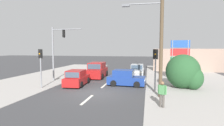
{
  "coord_description": "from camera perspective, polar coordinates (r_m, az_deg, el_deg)",
  "views": [
    {
      "loc": [
        4.18,
        -13.46,
        3.59
      ],
      "look_at": [
        0.55,
        4.0,
        2.14
      ],
      "focal_mm": 28.0,
      "sensor_mm": 36.0,
      "label": 1
    }
  ],
  "objects": [
    {
      "name": "hatchback_oncoming_near",
      "position": [
        17.22,
        4.46,
        -5.01
      ],
      "size": [
        3.72,
        1.94,
        1.53
      ],
      "color": "navy",
      "rests_on": "ground"
    },
    {
      "name": "shopfront_wall_far",
      "position": [
        30.29,
        24.74,
        0.84
      ],
      "size": [
        12.0,
        1.0,
        3.6
      ],
      "primitive_type": "cube",
      "color": "gray",
      "rests_on": "ground"
    },
    {
      "name": "roadside_bush",
      "position": [
        17.09,
        22.6,
        -2.87
      ],
      "size": [
        3.16,
        2.71,
        3.09
      ],
      "color": "#234C28",
      "rests_on": "ground"
    },
    {
      "name": "ground_plane",
      "position": [
        14.54,
        -5.4,
        -9.65
      ],
      "size": [
        140.0,
        140.0,
        0.0
      ],
      "primitive_type": "plane",
      "color": "#3A3A3D"
    },
    {
      "name": "lane_dash_near",
      "position": [
        12.71,
        -8.12,
        -11.77
      ],
      "size": [
        0.2,
        2.4,
        0.01
      ],
      "primitive_type": "cube",
      "color": "silver",
      "rests_on": "ground"
    },
    {
      "name": "lane_dash_mid",
      "position": [
        17.36,
        -2.46,
        -7.27
      ],
      "size": [
        0.2,
        2.4,
        0.01
      ],
      "primitive_type": "cube",
      "color": "silver",
      "rests_on": "ground"
    },
    {
      "name": "shopping_plaza_sign",
      "position": [
        21.6,
        21.32,
        2.73
      ],
      "size": [
        2.1,
        0.16,
        4.6
      ],
      "color": "slate",
      "rests_on": "ground"
    },
    {
      "name": "kerb_right_verge",
      "position": [
        16.58,
        28.66,
        -8.38
      ],
      "size": [
        10.0,
        44.0,
        0.02
      ],
      "primitive_type": "cube",
      "color": "#A39E99",
      "rests_on": "ground"
    },
    {
      "name": "traffic_signal_mast",
      "position": [
        20.5,
        -17.52,
        5.12
      ],
      "size": [
        3.68,
        0.47,
        6.0
      ],
      "color": "slate",
      "rests_on": "ground"
    },
    {
      "name": "kerb_left_verge",
      "position": [
        21.87,
        -23.99,
        -5.16
      ],
      "size": [
        8.0,
        40.0,
        0.02
      ],
      "primitive_type": "cube",
      "color": "#A39E99",
      "rests_on": "ground"
    },
    {
      "name": "suv_kerbside_parked",
      "position": [
        21.96,
        -4.84,
        -2.44
      ],
      "size": [
        2.22,
        4.62,
        1.9
      ],
      "color": "maroon",
      "rests_on": "ground"
    },
    {
      "name": "hatchback_crossing_left",
      "position": [
        17.53,
        -11.42,
        -4.91
      ],
      "size": [
        1.93,
        3.71,
        1.53
      ],
      "color": "maroon",
      "rests_on": "ground"
    },
    {
      "name": "sedan_oncoming_mid",
      "position": [
        23.41,
        8.22,
        -2.48
      ],
      "size": [
        1.9,
        4.25,
        1.56
      ],
      "color": "#A3A8AD",
      "rests_on": "ground"
    },
    {
      "name": "pedestrian_at_kerb",
      "position": [
        11.17,
        16.05,
        -9.33
      ],
      "size": [
        0.51,
        0.36,
        1.63
      ],
      "color": "#47423D",
      "rests_on": "ground"
    },
    {
      "name": "lane_dash_far",
      "position": [
        22.15,
        0.72,
        -4.66
      ],
      "size": [
        0.2,
        2.4,
        0.01
      ],
      "primitive_type": "cube",
      "color": "silver",
      "rests_on": "ground"
    },
    {
      "name": "pedestal_signal_right_kerb",
      "position": [
        15.01,
        14.0,
        0.04
      ],
      "size": [
        0.43,
        0.31,
        3.56
      ],
      "color": "slate",
      "rests_on": "ground"
    },
    {
      "name": "pedestal_signal_left_kerb",
      "position": [
        17.03,
        -22.29,
        0.36
      ],
      "size": [
        0.44,
        0.29,
        3.56
      ],
      "color": "slate",
      "rests_on": "ground"
    },
    {
      "name": "utility_pole_foreground_right",
      "position": [
        13.29,
        15.31,
        11.1
      ],
      "size": [
        3.78,
        0.37,
        9.51
      ],
      "color": "#4C3D2B",
      "rests_on": "ground"
    }
  ]
}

